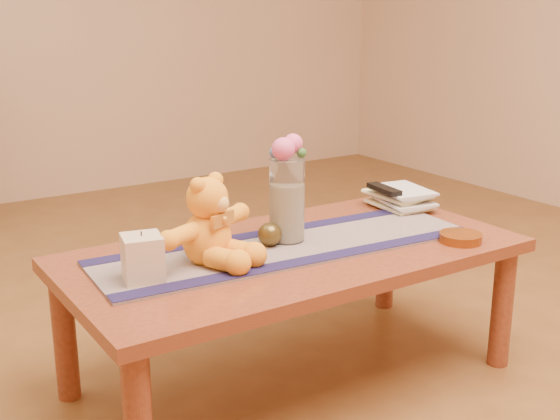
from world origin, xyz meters
TOP-DOWN VIEW (x-y plane):
  - floor at (0.00, 0.00)m, footprint 5.50×5.50m
  - coffee_table_top at (0.00, 0.00)m, footprint 1.40×0.70m
  - table_leg_fr at (0.64, -0.29)m, footprint 0.07×0.07m
  - table_leg_bl at (-0.64, 0.29)m, footprint 0.07×0.07m
  - table_leg_br at (0.64, 0.29)m, footprint 0.07×0.07m
  - persian_runner at (-0.01, 0.01)m, footprint 1.22×0.43m
  - runner_border_near at (-0.02, -0.13)m, footprint 1.20×0.14m
  - runner_border_far at (-0.00, 0.16)m, footprint 1.20×0.14m
  - teddy_bear at (-0.28, 0.03)m, footprint 0.44×0.41m
  - pillar_candle at (-0.50, -0.01)m, footprint 0.12×0.12m
  - candle_wick at (-0.50, -0.01)m, footprint 0.00×0.00m
  - glass_vase at (0.01, 0.06)m, footprint 0.11×0.11m
  - potpourri_fill at (0.01, 0.06)m, footprint 0.09×0.09m
  - rose_left at (-0.01, 0.05)m, footprint 0.07×0.07m
  - rose_right at (0.04, 0.06)m, footprint 0.06×0.06m
  - blue_flower_back at (0.02, 0.09)m, footprint 0.04×0.04m
  - blue_flower_side at (-0.02, 0.08)m, footprint 0.04×0.04m
  - leaf_sprig at (0.05, 0.04)m, footprint 0.03×0.03m
  - bronze_ball at (-0.06, 0.04)m, footprint 0.09×0.09m
  - book_bottom at (0.50, 0.17)m, footprint 0.18×0.23m
  - book_lower at (0.50, 0.16)m, footprint 0.21×0.25m
  - book_upper at (0.49, 0.17)m, footprint 0.17×0.22m
  - book_top at (0.50, 0.16)m, footprint 0.20×0.25m
  - tv_remote at (0.50, 0.16)m, footprint 0.06×0.16m
  - amber_dish at (0.48, -0.24)m, footprint 0.14×0.14m

SIDE VIEW (x-z plane):
  - floor at x=0.00m, z-range 0.00..0.00m
  - table_leg_fr at x=0.64m, z-range 0.00..0.41m
  - table_leg_bl at x=-0.64m, z-range 0.00..0.41m
  - table_leg_br at x=0.64m, z-range 0.00..0.41m
  - coffee_table_top at x=0.00m, z-range 0.41..0.45m
  - persian_runner at x=-0.01m, z-range 0.45..0.46m
  - runner_border_near at x=-0.02m, z-range 0.46..0.46m
  - runner_border_far at x=0.00m, z-range 0.46..0.46m
  - book_bottom at x=0.50m, z-range 0.45..0.47m
  - amber_dish at x=0.48m, z-range 0.45..0.48m
  - book_lower at x=0.50m, z-range 0.47..0.49m
  - bronze_ball at x=-0.06m, z-range 0.46..0.53m
  - book_upper at x=0.49m, z-range 0.49..0.51m
  - book_top at x=0.50m, z-range 0.51..0.53m
  - pillar_candle at x=-0.50m, z-range 0.46..0.58m
  - tv_remote at x=0.50m, z-range 0.53..0.54m
  - potpourri_fill at x=0.01m, z-range 0.46..0.64m
  - teddy_bear at x=-0.28m, z-range 0.46..0.70m
  - candle_wick at x=-0.50m, z-range 0.58..0.59m
  - glass_vase at x=0.01m, z-range 0.46..0.72m
  - leaf_sprig at x=0.05m, z-range 0.72..0.75m
  - blue_flower_side at x=-0.02m, z-range 0.72..0.76m
  - blue_flower_back at x=0.02m, z-range 0.72..0.77m
  - rose_left at x=-0.01m, z-range 0.72..0.79m
  - rose_right at x=0.04m, z-range 0.73..0.79m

